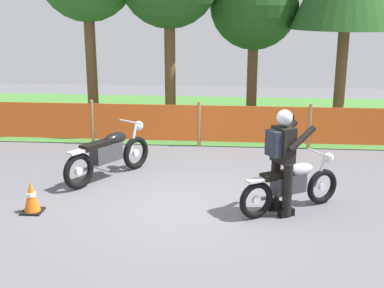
% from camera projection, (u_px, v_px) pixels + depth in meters
% --- Properties ---
extents(ground, '(24.00, 24.00, 0.02)m').
position_uv_depth(ground, '(184.00, 203.00, 8.66)').
color(ground, '#5B5B60').
extents(grass_verge, '(24.00, 6.29, 0.01)m').
position_uv_depth(grass_verge, '(207.00, 116.00, 14.99)').
color(grass_verge, '#427A33').
rests_on(grass_verge, ground).
extents(barrier_fence, '(10.14, 0.08, 1.05)m').
position_uv_depth(barrier_fence, '(199.00, 123.00, 11.83)').
color(barrier_fence, '#997547').
rests_on(barrier_fence, ground).
extents(tree_near_right, '(2.34, 2.34, 4.34)m').
position_uv_depth(tree_near_right, '(254.00, 6.00, 13.45)').
color(tree_near_right, brown).
rests_on(tree_near_right, ground).
extents(motorcycle_lead, '(1.27, 1.83, 1.01)m').
position_uv_depth(motorcycle_lead, '(109.00, 153.00, 9.72)').
color(motorcycle_lead, black).
rests_on(motorcycle_lead, ground).
extents(motorcycle_trailing, '(1.68, 1.10, 0.91)m').
position_uv_depth(motorcycle_trailing, '(291.00, 185.00, 8.22)').
color(motorcycle_trailing, black).
rests_on(motorcycle_trailing, ground).
extents(rider_trailing, '(0.79, 0.71, 1.69)m').
position_uv_depth(rider_trailing, '(282.00, 156.00, 7.98)').
color(rider_trailing, black).
rests_on(rider_trailing, ground).
extents(traffic_cone, '(0.32, 0.32, 0.53)m').
position_uv_depth(traffic_cone, '(31.00, 197.00, 8.19)').
color(traffic_cone, black).
rests_on(traffic_cone, ground).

